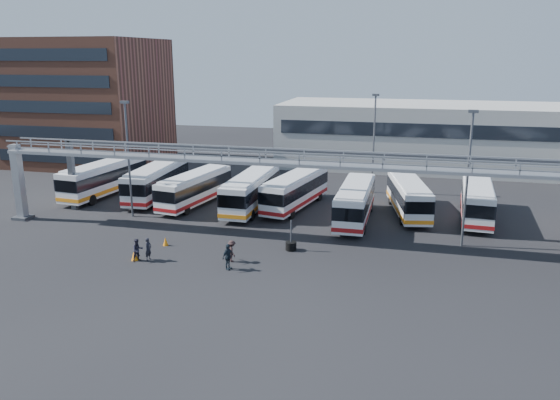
% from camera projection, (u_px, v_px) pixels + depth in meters
% --- Properties ---
extents(ground, '(140.00, 140.00, 0.00)m').
position_uv_depth(ground, '(286.00, 265.00, 37.52)').
color(ground, black).
rests_on(ground, ground).
extents(gantry, '(51.40, 5.15, 7.10)m').
position_uv_depth(gantry, '(304.00, 170.00, 41.60)').
color(gantry, gray).
rests_on(gantry, ground).
extents(apartment_building, '(18.00, 15.00, 16.00)m').
position_uv_depth(apartment_building, '(87.00, 102.00, 71.54)').
color(apartment_building, brown).
rests_on(apartment_building, ground).
extents(warehouse, '(42.00, 14.00, 8.00)m').
position_uv_depth(warehouse, '(447.00, 136.00, 69.30)').
color(warehouse, '#9E9E99').
rests_on(warehouse, ground).
extents(light_pole_left, '(0.70, 0.35, 10.21)m').
position_uv_depth(light_pole_left, '(128.00, 153.00, 47.29)').
color(light_pole_left, '#4C4F54').
rests_on(light_pole_left, ground).
extents(light_pole_mid, '(0.70, 0.35, 10.21)m').
position_uv_depth(light_pole_mid, '(468.00, 172.00, 39.80)').
color(light_pole_mid, '#4C4F54').
rests_on(light_pole_mid, ground).
extents(light_pole_back, '(0.70, 0.35, 10.21)m').
position_uv_depth(light_pole_back, '(374.00, 138.00, 55.73)').
color(light_pole_back, '#4C4F54').
rests_on(light_pole_back, ground).
extents(bus_0, '(3.74, 11.51, 3.44)m').
position_uv_depth(bus_0, '(104.00, 177.00, 55.55)').
color(bus_0, silver).
rests_on(bus_0, ground).
extents(bus_1, '(3.20, 11.26, 3.38)m').
position_uv_depth(bus_1, '(157.00, 180.00, 54.39)').
color(bus_1, silver).
rests_on(bus_1, ground).
extents(bus_2, '(3.95, 10.53, 3.12)m').
position_uv_depth(bus_2, '(195.00, 187.00, 52.03)').
color(bus_2, silver).
rests_on(bus_2, ground).
extents(bus_3, '(2.65, 11.03, 3.34)m').
position_uv_depth(bus_3, '(251.00, 190.00, 50.52)').
color(bus_3, silver).
rests_on(bus_3, ground).
extents(bus_4, '(4.45, 10.94, 3.24)m').
position_uv_depth(bus_4, '(296.00, 189.00, 50.99)').
color(bus_4, silver).
rests_on(bus_4, ground).
extents(bus_5, '(2.50, 10.74, 3.26)m').
position_uv_depth(bus_5, '(355.00, 201.00, 46.88)').
color(bus_5, silver).
rests_on(bus_5, ground).
extents(bus_6, '(4.36, 10.67, 3.16)m').
position_uv_depth(bus_6, '(408.00, 195.00, 49.01)').
color(bus_6, silver).
rests_on(bus_6, ground).
extents(bus_7, '(3.13, 10.82, 3.25)m').
position_uv_depth(bus_7, '(477.00, 199.00, 47.57)').
color(bus_7, silver).
rests_on(bus_7, ground).
extents(pedestrian_a, '(0.45, 0.64, 1.65)m').
position_uv_depth(pedestrian_a, '(148.00, 249.00, 38.16)').
color(pedestrian_a, black).
rests_on(pedestrian_a, ground).
extents(pedestrian_b, '(0.98, 0.99, 1.62)m').
position_uv_depth(pedestrian_b, '(138.00, 250.00, 38.01)').
color(pedestrian_b, '#272432').
rests_on(pedestrian_b, ground).
extents(pedestrian_c, '(1.04, 1.14, 1.54)m').
position_uv_depth(pedestrian_c, '(232.00, 251.00, 37.91)').
color(pedestrian_c, black).
rests_on(pedestrian_c, ground).
extents(pedestrian_d, '(0.76, 1.14, 1.80)m').
position_uv_depth(pedestrian_d, '(228.00, 257.00, 36.49)').
color(pedestrian_d, '#18222C').
rests_on(pedestrian_d, ground).
extents(cone_left, '(0.61, 0.61, 0.79)m').
position_uv_depth(cone_left, '(135.00, 255.00, 38.26)').
color(cone_left, orange).
rests_on(cone_left, ground).
extents(cone_right, '(0.41, 0.41, 0.64)m').
position_uv_depth(cone_right, '(165.00, 241.00, 41.23)').
color(cone_right, orange).
rests_on(cone_right, ground).
extents(tire_stack, '(0.81, 0.81, 2.31)m').
position_uv_depth(tire_stack, '(291.00, 245.00, 40.23)').
color(tire_stack, black).
rests_on(tire_stack, ground).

